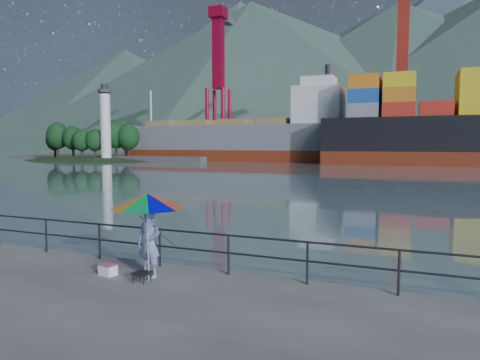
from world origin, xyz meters
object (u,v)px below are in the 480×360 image
Objects in this scene: fisherman at (149,243)px; cooler_bag at (108,270)px; beach_umbrella at (147,201)px; bulk_carrier at (249,139)px.

cooler_bag is (-1.05, -0.27, -0.73)m from fisherman.
fisherman is 0.80× the size of beach_umbrella.
fisherman is 1.30m from cooler_bag.
fisherman is at bearing 28.13° from cooler_bag.
fisherman is at bearing -71.18° from bulk_carrier.
bulk_carrier is (-24.94, 73.17, 3.29)m from fisherman.
fisherman reaches higher than cooler_bag.
fisherman is 0.03× the size of bulk_carrier.
cooler_bag is at bearing -166.66° from fisherman.
cooler_bag is at bearing 179.40° from beach_umbrella.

